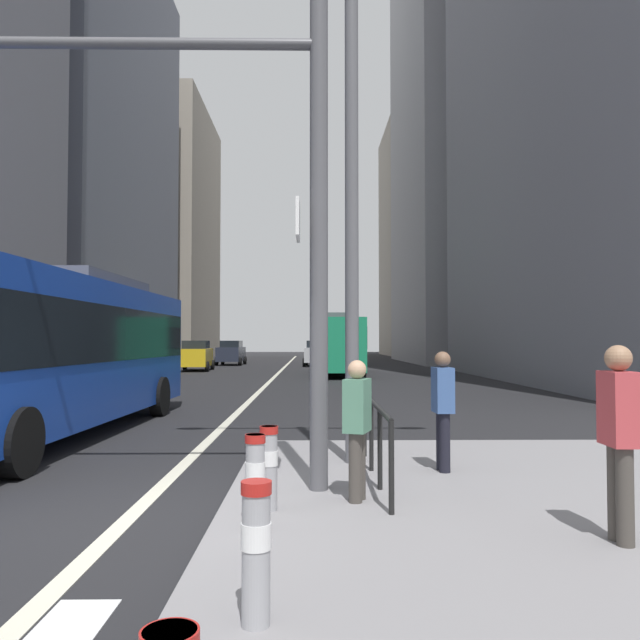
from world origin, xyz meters
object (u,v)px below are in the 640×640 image
object	(u,v)px
car_oncoming_mid	(196,355)
bollard_left	(256,545)
car_receding_far	(317,353)
traffic_signal_gantry	(120,156)
bollard_right	(255,476)
pedestrian_far	(357,423)
bollard_back	(269,463)
pedestrian_waiting	(443,405)
pedestrian_walking	(619,432)
street_lamp_post	(352,115)
car_oncoming_far	(231,353)
car_receding_near	(319,351)
city_bus_red_receding	(337,342)
city_bus_blue_oncoming	(51,345)

from	to	relation	value
car_oncoming_mid	bollard_left	distance (m)	36.60
car_oncoming_mid	car_receding_far	bearing A→B (deg)	42.85
traffic_signal_gantry	bollard_right	bearing A→B (deg)	-40.34
pedestrian_far	bollard_back	bearing A→B (deg)	-158.78
traffic_signal_gantry	pedestrian_waiting	world-z (taller)	traffic_signal_gantry
pedestrian_waiting	pedestrian_walking	xyz separation A→B (m)	(0.93, -3.00, 0.07)
street_lamp_post	pedestrian_walking	bearing A→B (deg)	-59.45
car_oncoming_mid	car_receding_far	size ratio (longest dim) A/B	0.96
pedestrian_waiting	car_oncoming_far	bearing A→B (deg)	101.38
car_oncoming_far	bollard_right	world-z (taller)	car_oncoming_far
car_receding_near	bollard_back	bearing A→B (deg)	-91.30
car_receding_near	street_lamp_post	size ratio (longest dim) A/B	0.55
car_oncoming_mid	bollard_left	size ratio (longest dim) A/B	4.78
city_bus_red_receding	pedestrian_waiting	world-z (taller)	city_bus_red_receding
city_bus_blue_oncoming	bollard_back	xyz separation A→B (m)	(4.76, -5.87, -1.20)
pedestrian_walking	car_receding_far	bearing A→B (deg)	93.15
city_bus_blue_oncoming	traffic_signal_gantry	world-z (taller)	traffic_signal_gantry
pedestrian_waiting	city_bus_red_receding	bearing A→B (deg)	90.71
traffic_signal_gantry	pedestrian_walking	xyz separation A→B (m)	(5.05, -1.97, -3.04)
street_lamp_post	traffic_signal_gantry	bearing A→B (deg)	-150.57
car_receding_near	car_receding_far	distance (m)	12.33
traffic_signal_gantry	pedestrian_far	xyz separation A→B (m)	(2.83, -0.50, -3.15)
car_oncoming_mid	bollard_right	distance (m)	34.62
car_oncoming_mid	car_oncoming_far	bearing A→B (deg)	83.66
car_receding_far	pedestrian_walking	bearing A→B (deg)	-86.85
car_oncoming_far	pedestrian_walking	distance (m)	44.74
street_lamp_post	bollard_back	xyz separation A→B (m)	(-1.04, -2.52, -4.64)
car_oncoming_far	bollard_right	bearing A→B (deg)	-82.27
city_bus_blue_oncoming	car_oncoming_mid	xyz separation A→B (m)	(-2.26, 27.41, -0.85)
bollard_left	pedestrian_far	xyz separation A→B (m)	(0.86, 2.99, 0.36)
city_bus_blue_oncoming	city_bus_red_receding	xyz separation A→B (m)	(6.67, 23.10, -0.00)
city_bus_blue_oncoming	pedestrian_far	world-z (taller)	city_bus_blue_oncoming
car_oncoming_mid	bollard_back	xyz separation A→B (m)	(7.02, -33.28, -0.35)
car_oncoming_mid	bollard_right	world-z (taller)	car_oncoming_mid
car_receding_near	traffic_signal_gantry	bearing A→B (deg)	-93.38
city_bus_red_receding	bollard_right	bearing A→B (deg)	-93.86
bollard_left	car_receding_far	bearing A→B (deg)	88.97
traffic_signal_gantry	pedestrian_far	distance (m)	4.27
car_receding_near	city_bus_red_receding	bearing A→B (deg)	-88.30
car_receding_near	street_lamp_post	bearing A→B (deg)	-90.18
car_receding_far	car_oncoming_far	world-z (taller)	same
street_lamp_post	pedestrian_walking	size ratio (longest dim) A/B	4.60
car_receding_far	traffic_signal_gantry	world-z (taller)	traffic_signal_gantry
pedestrian_waiting	traffic_signal_gantry	bearing A→B (deg)	-165.91
traffic_signal_gantry	bollard_left	xyz separation A→B (m)	(1.97, -3.49, -3.51)
car_oncoming_far	bollard_right	xyz separation A→B (m)	(5.88, -43.35, -0.35)
traffic_signal_gantry	street_lamp_post	world-z (taller)	street_lamp_post
bollard_left	street_lamp_post	bearing A→B (deg)	79.63
car_oncoming_mid	city_bus_blue_oncoming	bearing A→B (deg)	-85.29
city_bus_red_receding	bollard_back	size ratio (longest dim) A/B	12.64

